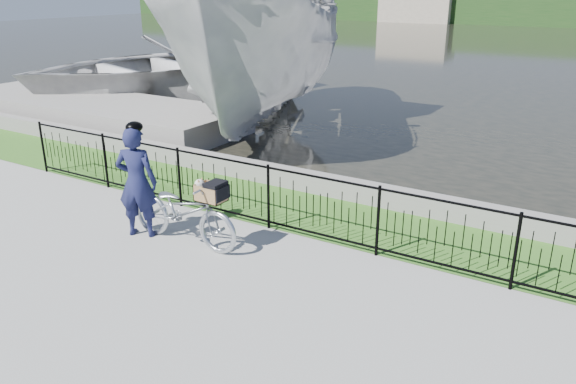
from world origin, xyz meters
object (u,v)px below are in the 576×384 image
Objects in this scene: bicycle_rig at (184,211)px; dock at (93,111)px; cyclist at (137,181)px; boat_near at (264,51)px; boat_far at (166,68)px.

dock is at bearing 148.02° from bicycle_rig.
boat_near is at bearing 107.79° from cyclist.
dock is at bearing 144.37° from cyclist.
bicycle_rig is 0.95m from cyclist.
dock is 0.80× the size of boat_far.
boat_near is (-3.19, 7.14, 1.67)m from bicycle_rig.
boat_far reaches higher than cyclist.
boat_far is at bearing 159.91° from boat_near.
boat_near reaches higher than cyclist.
bicycle_rig is at bearing -65.91° from boat_near.
dock is 4.27m from boat_far.
dock is 5.16× the size of cyclist.
boat_near reaches higher than boat_far.
bicycle_rig reaches higher than dock.
boat_near is (-2.34, 7.28, 1.28)m from cyclist.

